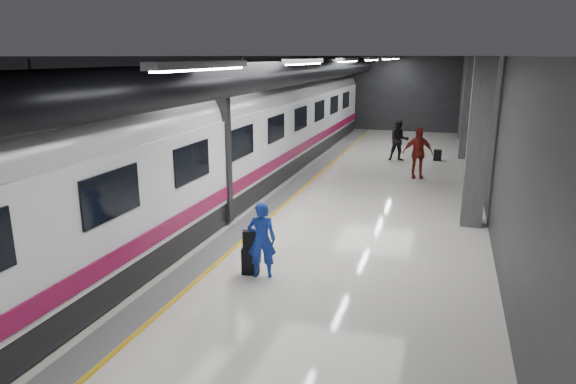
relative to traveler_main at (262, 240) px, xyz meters
The scene contains 9 objects.
ground 3.08m from the traveler_main, 94.93° to the left, with size 40.00×40.00×0.00m, color silver.
platform_hall 4.80m from the traveler_main, 97.88° to the left, with size 10.02×40.02×4.51m.
train 4.75m from the traveler_main, 139.83° to the left, with size 3.05×38.00×4.05m.
traveler_main is the anchor object (origin of this frame).
suitcase_main 0.60m from the traveler_main, 169.16° to the left, with size 0.36×0.23×0.58m, color black.
shoulder_bag 0.27m from the traveler_main, behind, with size 0.30×0.16×0.40m, color black.
traveler_far_a 13.52m from the traveler_main, 83.78° to the left, with size 0.88×0.68×1.80m, color black.
traveler_far_b 10.57m from the traveler_main, 76.47° to the left, with size 1.13×0.47×1.93m, color maroon.
suitcase_far 14.30m from the traveler_main, 77.31° to the left, with size 0.34×0.22×0.49m, color black.
Camera 1 is at (3.79, -12.35, 4.51)m, focal length 32.00 mm.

